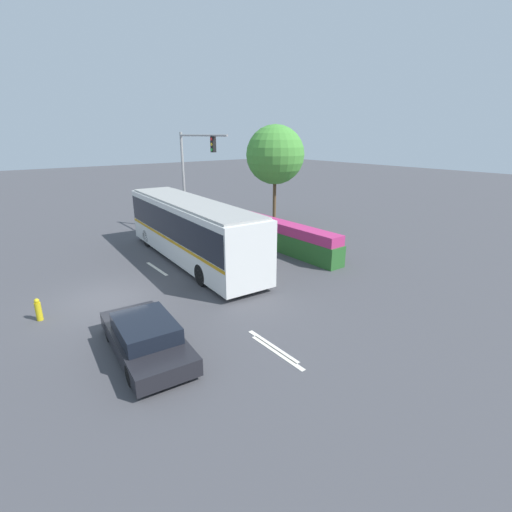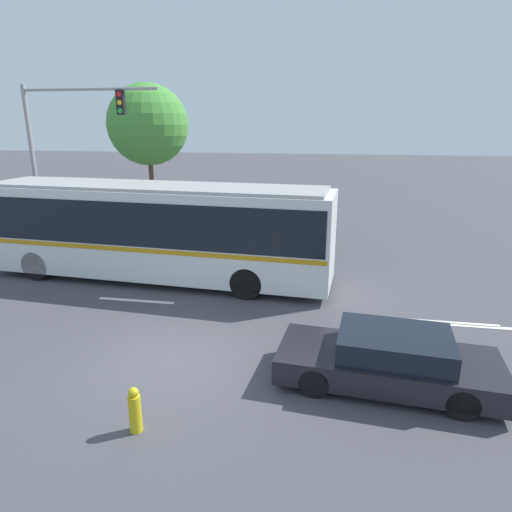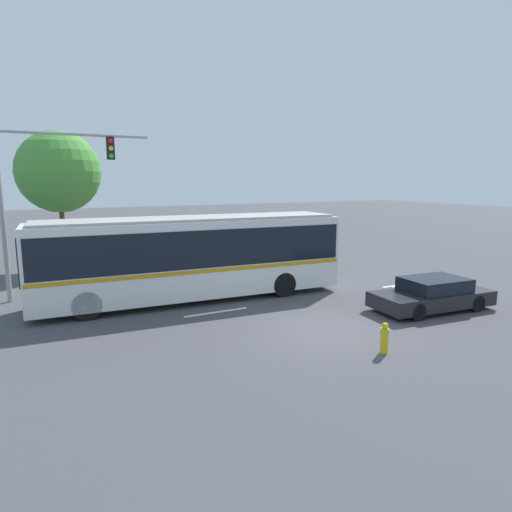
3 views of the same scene
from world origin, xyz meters
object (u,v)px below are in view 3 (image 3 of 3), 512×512
city_bus (192,253)px  street_tree_left (59,172)px  sedan_foreground (432,295)px  fire_hydrant (384,339)px  traffic_light_pole (39,185)px

city_bus → street_tree_left: (-3.88, 9.10, 3.23)m
street_tree_left → sedan_foreground: bearing=-52.8°
sedan_foreground → street_tree_left: (-11.03, 14.54, 4.52)m
city_bus → fire_hydrant: city_bus is taller
traffic_light_pole → street_tree_left: (1.20, 6.10, 0.61)m
sedan_foreground → traffic_light_pole: traffic_light_pole is taller
traffic_light_pole → street_tree_left: street_tree_left is taller
city_bus → traffic_light_pole: traffic_light_pole is taller
street_tree_left → fire_hydrant: (6.53, -16.82, -4.67)m
fire_hydrant → traffic_light_pole: bearing=125.8°
sedan_foreground → traffic_light_pole: 15.36m
city_bus → traffic_light_pole: (-5.08, 3.00, 2.62)m
city_bus → traffic_light_pole: 6.45m
city_bus → fire_hydrant: bearing=112.7°
city_bus → sedan_foreground: (7.15, -5.44, -1.29)m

